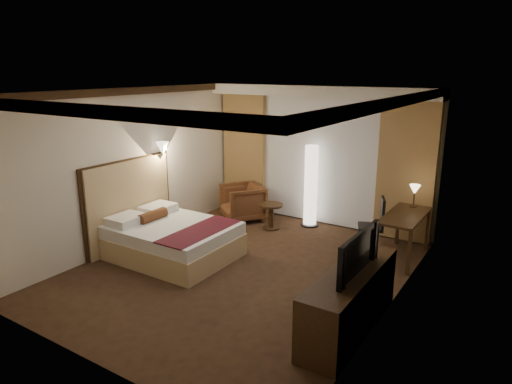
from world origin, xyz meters
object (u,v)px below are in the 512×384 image
Objects in this scene: television at (350,245)px; floor_lamp at (311,186)px; office_chair at (370,225)px; side_table at (271,216)px; bed at (173,241)px; desk at (403,236)px; armchair at (243,201)px; dresser at (350,301)px.

floor_lamp is at bearing 34.02° from television.
office_chair is at bearing -25.38° from floor_lamp.
side_table is at bearing 153.90° from office_chair.
side_table is at bearing 72.16° from bed.
floor_lamp is 3.69m from television.
television reaches higher than office_chair.
television reaches higher than desk.
television reaches higher than armchair.
side_table is 0.38× the size of desk.
office_chair is (1.99, -0.12, 0.23)m from side_table.
dresser is at bearing -2.21° from armchair.
floor_lamp is at bearing 123.24° from dresser.
side_table is 0.51× the size of office_chair.
bed is at bearing 82.32° from television.
side_table is 0.26× the size of dresser.
floor_lamp reaches higher than bed.
office_chair reaches higher than side_table.
desk is at bearing -17.34° from office_chair.
bed is 2.13m from side_table.
dresser is (3.35, -2.70, -0.03)m from armchair.
television is at bearing -8.85° from bed.
armchair is 0.62× the size of desk.
armchair is at bearing 52.14° from television.
desk is at bearing -1.57° from side_table.
bed is at bearing 171.23° from dresser.
side_table is 0.45× the size of television.
television is (2.55, -2.53, 0.82)m from side_table.
floor_lamp reaches higher than armchair.
desk is at bearing 31.65° from bed.
armchair is 0.42× the size of dresser.
armchair is 4.33m from television.
desk is 0.55m from office_chair.
armchair is 4.30m from dresser.
desk reaches higher than side_table.
armchair reaches higher than side_table.
dresser is at bearing -56.76° from floor_lamp.
dresser is (2.58, -2.53, 0.12)m from side_table.
desk reaches higher than bed.
office_chair is at bearing -3.42° from side_table.
floor_lamp is at bearing 45.66° from side_table.
office_chair is (-0.54, -0.05, 0.11)m from desk.
office_chair is 2.48m from dresser.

